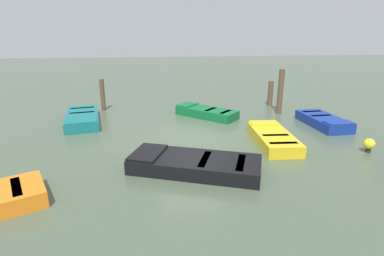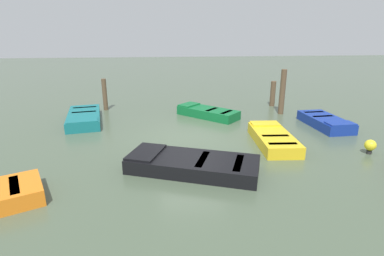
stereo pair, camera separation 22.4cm
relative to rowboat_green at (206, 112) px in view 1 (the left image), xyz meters
name	(u,v)px [view 1 (the left image)]	position (x,y,z in m)	size (l,w,h in m)	color
ground_plane	(192,137)	(1.04, 2.78, -0.22)	(80.00, 80.00, 0.00)	#475642
rowboat_green	(206,112)	(0.00, 0.00, 0.00)	(2.85, 2.82, 0.46)	#0F602D
rowboat_teal	(82,118)	(5.57, 0.28, 0.00)	(1.91, 3.51, 0.46)	#14666B
rowboat_black	(194,164)	(1.37, 5.73, 0.00)	(3.97, 2.71, 0.46)	black
rowboat_yellow	(273,138)	(-1.74, 3.88, 0.00)	(1.39, 2.94, 0.46)	gold
rowboat_blue	(323,121)	(-4.69, 2.09, 0.00)	(1.29, 2.67, 0.46)	navy
mooring_piling_near_right	(270,93)	(-3.84, -1.83, 0.45)	(0.27, 0.27, 1.33)	brown
mooring_piling_near_left	(103,95)	(4.98, -1.89, 0.58)	(0.23, 0.23, 1.60)	brown
mooring_piling_far_right	(280,92)	(-3.65, -0.15, 0.86)	(0.26, 0.26, 2.15)	brown
marker_buoy	(369,144)	(-4.55, 5.10, 0.07)	(0.36, 0.36, 0.48)	#262626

